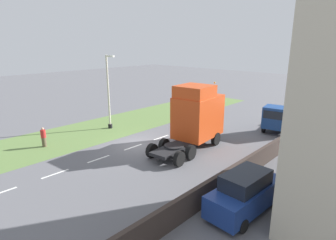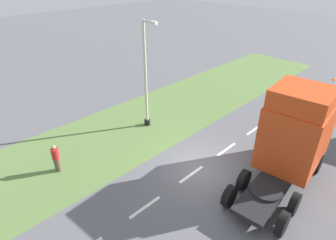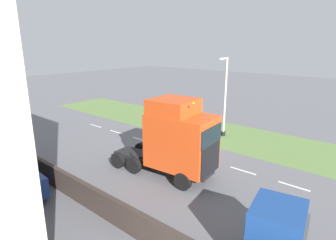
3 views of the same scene
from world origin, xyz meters
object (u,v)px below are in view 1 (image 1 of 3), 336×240
at_px(flatbed_truck, 277,119).
at_px(parked_car, 246,193).
at_px(lamp_post, 109,96).
at_px(pedestrian, 44,137).
at_px(lorry_cab, 196,116).

distance_m(flatbed_truck, parked_car, 13.89).
bearing_deg(lamp_post, parked_car, -13.05).
height_order(parked_car, lamp_post, lamp_post).
bearing_deg(lamp_post, pedestrian, -87.87).
bearing_deg(parked_car, lorry_cab, 146.15).
xyz_separation_m(lamp_post, pedestrian, (0.24, -6.55, -2.34)).
relative_size(lamp_post, pedestrian, 4.33).
height_order(lorry_cab, pedestrian, lorry_cab).
distance_m(parked_car, lamp_post, 16.76).
height_order(lorry_cab, flatbed_truck, lorry_cab).
height_order(flatbed_truck, pedestrian, flatbed_truck).
xyz_separation_m(lorry_cab, flatbed_truck, (3.34, 7.71, -1.14)).
relative_size(parked_car, lamp_post, 0.67).
relative_size(lorry_cab, lamp_post, 1.04).
xyz_separation_m(lorry_cab, lamp_post, (-8.88, -1.84, 0.65)).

